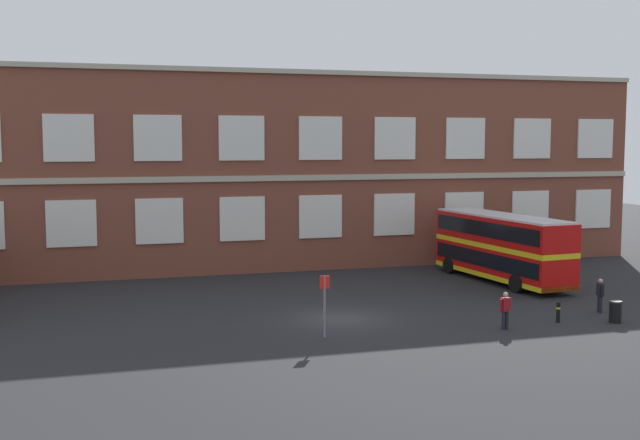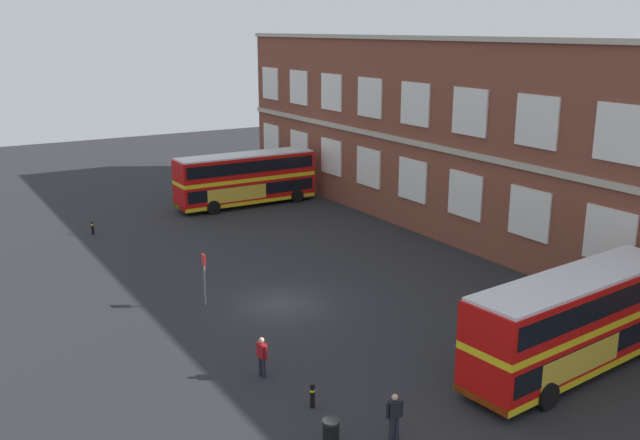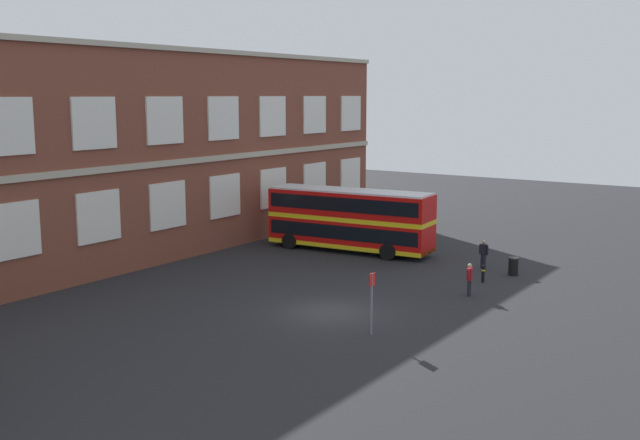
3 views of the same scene
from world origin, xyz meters
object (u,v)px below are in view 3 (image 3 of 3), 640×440
(station_litter_bin, at_px, (513,266))
(safety_bollard_west, at_px, (483,274))
(double_decker_middle, at_px, (350,219))
(bus_stand_flag, at_px, (372,298))
(waiting_passenger, at_px, (469,278))
(second_passenger, at_px, (484,253))

(station_litter_bin, relative_size, safety_bollard_west, 1.08)
(safety_bollard_west, bearing_deg, double_decker_middle, 74.36)
(bus_stand_flag, xyz_separation_m, station_litter_bin, (13.85, -1.20, -1.12))
(bus_stand_flag, distance_m, station_litter_bin, 13.95)
(double_decker_middle, bearing_deg, bus_stand_flag, -144.77)
(waiting_passenger, bearing_deg, safety_bollard_west, 9.49)
(waiting_passenger, distance_m, second_passenger, 6.56)
(second_passenger, height_order, station_litter_bin, second_passenger)
(double_decker_middle, distance_m, bus_stand_flag, 17.44)
(waiting_passenger, xyz_separation_m, second_passenger, (6.30, 1.82, 0.00))
(station_litter_bin, bearing_deg, bus_stand_flag, 175.04)
(station_litter_bin, bearing_deg, second_passenger, 72.01)
(waiting_passenger, distance_m, bus_stand_flag, 8.31)
(waiting_passenger, xyz_separation_m, safety_bollard_west, (3.08, 0.51, -0.44))
(waiting_passenger, relative_size, station_litter_bin, 1.65)
(double_decker_middle, xyz_separation_m, second_passenger, (0.29, -9.17, -1.22))
(bus_stand_flag, bearing_deg, double_decker_middle, 35.23)
(safety_bollard_west, bearing_deg, waiting_passenger, -170.51)
(waiting_passenger, distance_m, station_litter_bin, 5.65)
(safety_bollard_west, bearing_deg, second_passenger, 22.09)
(second_passenger, bearing_deg, double_decker_middle, 91.81)
(second_passenger, xyz_separation_m, safety_bollard_west, (-3.22, -1.31, -0.44))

